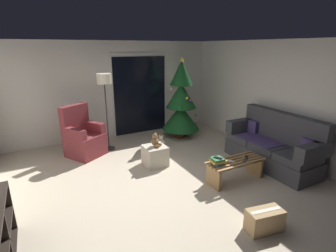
% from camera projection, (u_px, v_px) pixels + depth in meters
% --- Properties ---
extents(ground_plane, '(7.00, 7.00, 0.00)m').
position_uv_depth(ground_plane, '(167.00, 185.00, 4.50)').
color(ground_plane, beige).
extents(wall_back, '(5.72, 0.12, 2.50)m').
position_uv_depth(wall_back, '(113.00, 90.00, 6.70)').
color(wall_back, silver).
rests_on(wall_back, ground).
extents(wall_right, '(0.12, 6.00, 2.50)m').
position_uv_depth(wall_right, '(285.00, 101.00, 5.42)').
color(wall_right, silver).
rests_on(wall_right, ground).
extents(patio_door_frame, '(1.60, 0.02, 2.20)m').
position_uv_depth(patio_door_frame, '(140.00, 94.00, 7.02)').
color(patio_door_frame, silver).
rests_on(patio_door_frame, ground).
extents(patio_door_glass, '(1.50, 0.02, 2.10)m').
position_uv_depth(patio_door_glass, '(140.00, 96.00, 7.02)').
color(patio_door_glass, black).
rests_on(patio_door_glass, ground).
extents(couch, '(0.79, 1.94, 1.08)m').
position_uv_depth(couch, '(273.00, 146.00, 5.19)').
color(couch, '#3D3D42').
rests_on(couch, ground).
extents(coffee_table, '(1.10, 0.40, 0.40)m').
position_uv_depth(coffee_table, '(235.00, 167.00, 4.60)').
color(coffee_table, '#9E7547').
rests_on(coffee_table, ground).
extents(remote_black, '(0.14, 0.14, 0.02)m').
position_uv_depth(remote_black, '(247.00, 157.00, 4.65)').
color(remote_black, black).
rests_on(remote_black, coffee_table).
extents(remote_white, '(0.11, 0.16, 0.02)m').
position_uv_depth(remote_white, '(230.00, 161.00, 4.50)').
color(remote_white, silver).
rests_on(remote_white, coffee_table).
extents(remote_graphite, '(0.15, 0.12, 0.02)m').
position_uv_depth(remote_graphite, '(245.00, 160.00, 4.53)').
color(remote_graphite, '#333338').
rests_on(remote_graphite, coffee_table).
extents(book_stack, '(0.28, 0.23, 0.12)m').
position_uv_depth(book_stack, '(218.00, 161.00, 4.38)').
color(book_stack, '#285684').
rests_on(book_stack, coffee_table).
extents(cell_phone, '(0.12, 0.16, 0.01)m').
position_uv_depth(cell_phone, '(218.00, 158.00, 4.35)').
color(cell_phone, black).
rests_on(cell_phone, book_stack).
extents(christmas_tree, '(1.00, 1.00, 2.11)m').
position_uv_depth(christmas_tree, '(181.00, 103.00, 6.68)').
color(christmas_tree, '#4C1E19').
rests_on(christmas_tree, ground).
extents(armchair, '(0.94, 0.94, 1.13)m').
position_uv_depth(armchair, '(83.00, 138.00, 5.66)').
color(armchair, maroon).
rests_on(armchair, ground).
extents(floor_lamp, '(0.32, 0.32, 1.78)m').
position_uv_depth(floor_lamp, '(105.00, 86.00, 5.65)').
color(floor_lamp, '#2D2D30').
rests_on(floor_lamp, ground).
extents(ottoman, '(0.44, 0.44, 0.41)m').
position_uv_depth(ottoman, '(155.00, 156.00, 5.23)').
color(ottoman, beige).
rests_on(ottoman, ground).
extents(teddy_bear_chestnut, '(0.21, 0.22, 0.29)m').
position_uv_depth(teddy_bear_chestnut, '(155.00, 141.00, 5.13)').
color(teddy_bear_chestnut, brown).
rests_on(teddy_bear_chestnut, ottoman).
extents(teddy_bear_cream_by_tree, '(0.21, 0.21, 0.29)m').
position_uv_depth(teddy_bear_cream_by_tree, '(161.00, 142.00, 6.23)').
color(teddy_bear_cream_by_tree, beige).
rests_on(teddy_bear_cream_by_tree, ground).
extents(cardboard_box_taped_mid_floor, '(0.52, 0.33, 0.31)m').
position_uv_depth(cardboard_box_taped_mid_floor, '(264.00, 220.00, 3.36)').
color(cardboard_box_taped_mid_floor, tan).
rests_on(cardboard_box_taped_mid_floor, ground).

